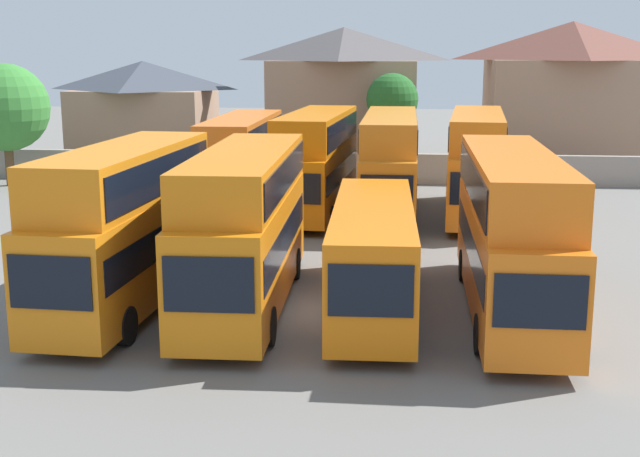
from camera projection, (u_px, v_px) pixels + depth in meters
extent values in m
plane|color=slate|center=(348.00, 205.00, 43.80)|extent=(140.00, 140.00, 0.00)
cube|color=gray|center=(356.00, 168.00, 50.91)|extent=(56.00, 0.50, 1.80)
cube|color=orange|center=(126.00, 250.00, 26.10)|extent=(3.05, 10.18, 3.09)
cube|color=black|center=(50.00, 283.00, 21.15)|extent=(2.19, 0.20, 1.39)
cube|color=black|center=(125.00, 238.00, 26.02)|extent=(3.04, 9.38, 0.97)
cube|color=orange|center=(125.00, 173.00, 25.85)|extent=(2.97, 9.67, 1.63)
cube|color=black|center=(125.00, 173.00, 25.85)|extent=(3.03, 9.17, 1.14)
cylinder|color=black|center=(126.00, 326.00, 23.20)|extent=(0.36, 1.12, 1.10)
cylinder|color=black|center=(47.00, 322.00, 23.54)|extent=(0.36, 1.12, 1.10)
cylinder|color=black|center=(193.00, 268.00, 29.23)|extent=(0.36, 1.12, 1.10)
cylinder|color=black|center=(130.00, 266.00, 29.57)|extent=(0.36, 1.12, 1.10)
cube|color=orange|center=(245.00, 247.00, 26.31)|extent=(2.82, 11.12, 3.16)
cube|color=black|center=(209.00, 285.00, 20.81)|extent=(2.28, 0.13, 1.42)
cube|color=black|center=(245.00, 236.00, 26.23)|extent=(2.84, 10.24, 0.99)
cube|color=orange|center=(245.00, 173.00, 26.10)|extent=(2.76, 10.57, 1.42)
cube|color=black|center=(245.00, 173.00, 26.10)|extent=(2.84, 10.02, 0.99)
cylinder|color=black|center=(269.00, 326.00, 23.17)|extent=(0.32, 1.11, 1.10)
cylinder|color=black|center=(183.00, 324.00, 23.34)|extent=(0.32, 1.11, 1.10)
cylinder|color=black|center=(295.00, 264.00, 29.86)|extent=(0.32, 1.11, 1.10)
cylinder|color=black|center=(228.00, 262.00, 30.04)|extent=(0.32, 1.11, 1.10)
cube|color=orange|center=(373.00, 253.00, 26.05)|extent=(2.65, 10.76, 2.96)
cube|color=black|center=(371.00, 291.00, 20.74)|extent=(2.11, 0.13, 1.33)
cube|color=black|center=(373.00, 242.00, 25.98)|extent=(2.67, 9.91, 0.93)
cylinder|color=black|center=(412.00, 328.00, 23.01)|extent=(0.33, 1.11, 1.10)
cylinder|color=black|center=(331.00, 326.00, 23.16)|extent=(0.33, 1.11, 1.10)
cylinder|color=black|center=(405.00, 266.00, 29.48)|extent=(0.33, 1.11, 1.10)
cylinder|color=black|center=(342.00, 265.00, 29.64)|extent=(0.33, 1.11, 1.10)
cube|color=orange|center=(510.00, 256.00, 25.71)|extent=(2.58, 11.82, 2.94)
cube|color=black|center=(540.00, 302.00, 19.88)|extent=(2.18, 0.10, 1.33)
cube|color=black|center=(511.00, 244.00, 25.64)|extent=(2.61, 10.88, 0.93)
cube|color=orange|center=(513.00, 180.00, 25.52)|extent=(2.52, 11.23, 1.60)
cube|color=black|center=(513.00, 180.00, 25.52)|extent=(2.61, 10.64, 1.12)
cylinder|color=black|center=(568.00, 337.00, 22.31)|extent=(0.31, 1.10, 1.10)
cylinder|color=black|center=(481.00, 334.00, 22.54)|extent=(0.31, 1.10, 1.10)
cylinder|color=black|center=(530.00, 267.00, 29.42)|extent=(0.31, 1.10, 1.10)
cylinder|color=black|center=(464.00, 265.00, 29.65)|extent=(0.31, 1.10, 1.10)
cube|color=orange|center=(241.00, 178.00, 41.16)|extent=(2.53, 10.70, 2.91)
cube|color=black|center=(217.00, 188.00, 35.86)|extent=(2.20, 0.09, 1.31)
cube|color=black|center=(241.00, 170.00, 41.08)|extent=(2.57, 9.85, 0.92)
cube|color=orange|center=(242.00, 132.00, 40.96)|extent=(2.48, 10.17, 1.46)
cube|color=black|center=(242.00, 132.00, 40.96)|extent=(2.57, 9.63, 1.02)
cylinder|color=black|center=(253.00, 217.00, 38.09)|extent=(0.30, 1.10, 1.10)
cylinder|color=black|center=(203.00, 216.00, 38.31)|extent=(0.30, 1.10, 1.10)
cylinder|color=black|center=(275.00, 192.00, 44.54)|extent=(0.30, 1.10, 1.10)
cylinder|color=black|center=(232.00, 191.00, 44.76)|extent=(0.30, 1.10, 1.10)
cube|color=orange|center=(316.00, 178.00, 41.04)|extent=(3.35, 10.88, 2.93)
cube|color=black|center=(294.00, 189.00, 35.79)|extent=(2.28, 0.24, 1.32)
cube|color=black|center=(316.00, 171.00, 40.97)|extent=(3.33, 10.02, 0.92)
cube|color=orange|center=(317.00, 130.00, 40.82)|extent=(3.26, 10.34, 1.68)
cube|color=black|center=(317.00, 130.00, 40.82)|extent=(3.31, 9.81, 1.17)
cylinder|color=black|center=(330.00, 218.00, 37.92)|extent=(0.38, 1.12, 1.10)
cylinder|color=black|center=(278.00, 216.00, 38.30)|extent=(0.38, 1.12, 1.10)
cylinder|color=black|center=(349.00, 193.00, 44.32)|extent=(0.38, 1.12, 1.10)
cylinder|color=black|center=(305.00, 192.00, 44.71)|extent=(0.38, 1.12, 1.10)
cube|color=orange|center=(390.00, 178.00, 40.38)|extent=(2.52, 11.88, 3.07)
cube|color=black|center=(387.00, 192.00, 34.51)|extent=(2.15, 0.09, 1.38)
cube|color=black|center=(390.00, 171.00, 40.30)|extent=(2.55, 10.93, 0.97)
cube|color=orange|center=(391.00, 130.00, 40.19)|extent=(2.46, 11.29, 1.49)
cube|color=black|center=(391.00, 130.00, 40.19)|extent=(2.55, 10.70, 1.04)
cylinder|color=black|center=(413.00, 222.00, 36.98)|extent=(0.31, 1.10, 1.10)
cylinder|color=black|center=(362.00, 221.00, 37.20)|extent=(0.31, 1.10, 1.10)
cylinder|color=black|center=(412.00, 193.00, 44.13)|extent=(0.31, 1.10, 1.10)
cylinder|color=black|center=(369.00, 193.00, 44.35)|extent=(0.31, 1.10, 1.10)
cube|color=orange|center=(476.00, 178.00, 40.56)|extent=(3.33, 11.24, 3.07)
cube|color=black|center=(476.00, 189.00, 35.14)|extent=(2.12, 0.26, 1.38)
cube|color=black|center=(476.00, 170.00, 40.49)|extent=(3.30, 10.36, 0.97)
cube|color=orange|center=(477.00, 129.00, 40.34)|extent=(3.24, 10.68, 1.55)
cube|color=black|center=(477.00, 129.00, 40.34)|extent=(3.28, 10.14, 1.08)
cylinder|color=black|center=(500.00, 220.00, 37.35)|extent=(0.39, 1.12, 1.10)
cylinder|color=black|center=(449.00, 218.00, 37.74)|extent=(0.39, 1.12, 1.10)
cylinder|color=black|center=(496.00, 194.00, 43.96)|extent=(0.39, 1.12, 1.10)
cylinder|color=black|center=(453.00, 193.00, 44.34)|extent=(0.39, 1.12, 1.10)
cube|color=#9E7A60|center=(145.00, 126.00, 59.38)|extent=(9.02, 7.39, 5.15)
pyramid|color=#3D424C|center=(143.00, 75.00, 58.64)|extent=(9.47, 7.76, 1.93)
cube|color=#9E7A60|center=(343.00, 113.00, 58.04)|extent=(9.78, 7.29, 7.15)
pyramid|color=#514C4C|center=(344.00, 44.00, 57.05)|extent=(10.27, 7.65, 2.19)
cube|color=#9E7A60|center=(568.00, 115.00, 56.23)|extent=(10.63, 7.97, 7.23)
pyramid|color=brown|center=(573.00, 40.00, 55.20)|extent=(11.16, 8.37, 2.46)
cylinder|color=brown|center=(391.00, 148.00, 52.95)|extent=(0.43, 0.43, 3.73)
sphere|color=#235B23|center=(392.00, 99.00, 52.32)|extent=(3.23, 3.23, 3.23)
cylinder|color=brown|center=(10.00, 162.00, 49.79)|extent=(0.52, 0.52, 2.81)
sphere|color=#387F33|center=(5.00, 107.00, 49.12)|extent=(5.09, 5.09, 5.09)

